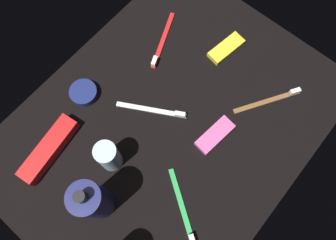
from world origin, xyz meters
The scene contains 11 objects.
ground_plane centered at (0.00, 0.00, -0.60)cm, with size 84.00×64.00×1.20cm, color black.
lotion_bottle centered at (24.74, 0.84, 8.74)cm, with size 6.71×6.71×19.93cm.
deodorant_stick centered at (15.81, -4.17, 5.21)cm, with size 5.07×5.07×10.42cm, color silver.
toothbrush_green centered at (13.83, 16.37, 0.61)cm, with size 10.85×15.73×2.10cm.
toothbrush_white centered at (-0.28, -4.60, 0.61)cm, with size 9.97×16.22×2.10cm.
toothbrush_red centered at (-16.35, -16.10, 0.61)cm, with size 17.02×8.18×2.10cm.
toothbrush_brown centered at (-21.75, 15.96, 0.61)cm, with size 15.95×10.47×2.10cm.
toothpaste_box_red centered at (23.63, -17.24, 1.60)cm, with size 17.60×4.40×3.20cm, color red.
snack_bar_yellow centered at (-26.18, -1.72, 0.75)cm, with size 10.40×4.00×1.50cm, color yellow.
snack_bar_pink centered at (-5.06, 10.78, 0.75)cm, with size 10.40×4.00×1.50cm, color #E55999.
cream_tin_left centered at (7.87, -21.51, 1.08)cm, with size 7.01×7.01×2.16cm, color navy.
Camera 1 is at (18.32, 15.57, 75.89)cm, focal length 34.05 mm.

